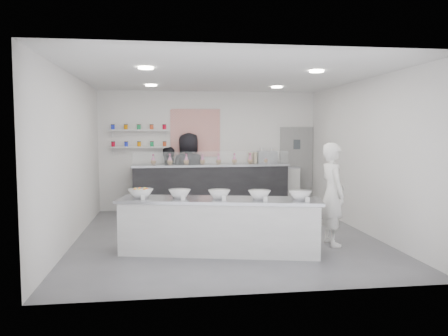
# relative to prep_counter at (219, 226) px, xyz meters

# --- Properties ---
(floor) EXTENTS (6.00, 6.00, 0.00)m
(floor) POSITION_rel_prep_counter_xyz_m (0.25, 1.13, -0.45)
(floor) COLOR #515156
(floor) RESTS_ON ground
(ceiling) EXTENTS (6.00, 6.00, 0.00)m
(ceiling) POSITION_rel_prep_counter_xyz_m (0.25, 1.13, 2.55)
(ceiling) COLOR white
(ceiling) RESTS_ON floor
(back_wall) EXTENTS (5.50, 0.00, 5.50)m
(back_wall) POSITION_rel_prep_counter_xyz_m (0.25, 4.13, 1.05)
(back_wall) COLOR white
(back_wall) RESTS_ON floor
(left_wall) EXTENTS (0.00, 6.00, 6.00)m
(left_wall) POSITION_rel_prep_counter_xyz_m (-2.50, 1.13, 1.05)
(left_wall) COLOR white
(left_wall) RESTS_ON floor
(right_wall) EXTENTS (0.00, 6.00, 6.00)m
(right_wall) POSITION_rel_prep_counter_xyz_m (3.00, 1.13, 1.05)
(right_wall) COLOR white
(right_wall) RESTS_ON floor
(back_door) EXTENTS (0.88, 0.04, 2.10)m
(back_door) POSITION_rel_prep_counter_xyz_m (2.55, 4.10, 0.60)
(back_door) COLOR gray
(back_door) RESTS_ON floor
(pattern_panel) EXTENTS (1.25, 0.03, 1.20)m
(pattern_panel) POSITION_rel_prep_counter_xyz_m (-0.10, 4.11, 1.50)
(pattern_panel) COLOR #D84B3F
(pattern_panel) RESTS_ON back_wall
(jar_shelf_lower) EXTENTS (1.45, 0.22, 0.04)m
(jar_shelf_lower) POSITION_rel_prep_counter_xyz_m (-1.50, 4.03, 1.15)
(jar_shelf_lower) COLOR silver
(jar_shelf_lower) RESTS_ON back_wall
(jar_shelf_upper) EXTENTS (1.45, 0.22, 0.04)m
(jar_shelf_upper) POSITION_rel_prep_counter_xyz_m (-1.50, 4.03, 1.57)
(jar_shelf_upper) COLOR silver
(jar_shelf_upper) RESTS_ON back_wall
(preserve_jars) EXTENTS (1.45, 0.10, 0.56)m
(preserve_jars) POSITION_rel_prep_counter_xyz_m (-1.50, 4.01, 1.43)
(preserve_jars) COLOR red
(preserve_jars) RESTS_ON jar_shelf_lower
(downlight_0) EXTENTS (0.24, 0.24, 0.02)m
(downlight_0) POSITION_rel_prep_counter_xyz_m (-1.15, 0.13, 2.53)
(downlight_0) COLOR white
(downlight_0) RESTS_ON ceiling
(downlight_1) EXTENTS (0.24, 0.24, 0.02)m
(downlight_1) POSITION_rel_prep_counter_xyz_m (1.65, 0.13, 2.53)
(downlight_1) COLOR white
(downlight_1) RESTS_ON ceiling
(downlight_2) EXTENTS (0.24, 0.24, 0.02)m
(downlight_2) POSITION_rel_prep_counter_xyz_m (-1.15, 2.73, 2.53)
(downlight_2) COLOR white
(downlight_2) RESTS_ON ceiling
(downlight_3) EXTENTS (0.24, 0.24, 0.02)m
(downlight_3) POSITION_rel_prep_counter_xyz_m (1.65, 2.73, 2.53)
(downlight_3) COLOR white
(downlight_3) RESTS_ON ceiling
(prep_counter) EXTENTS (3.37, 1.44, 0.90)m
(prep_counter) POSITION_rel_prep_counter_xyz_m (0.00, 0.00, 0.00)
(prep_counter) COLOR silver
(prep_counter) RESTS_ON floor
(back_bar) EXTENTS (3.85, 0.83, 1.19)m
(back_bar) POSITION_rel_prep_counter_xyz_m (0.25, 3.73, 0.15)
(back_bar) COLOR black
(back_bar) RESTS_ON floor
(sneeze_guard) EXTENTS (3.78, 0.15, 0.32)m
(sneeze_guard) POSITION_rel_prep_counter_xyz_m (0.26, 3.40, 0.90)
(sneeze_guard) COLOR white
(sneeze_guard) RESTS_ON back_bar
(espresso_ledge) EXTENTS (1.47, 0.47, 1.09)m
(espresso_ledge) POSITION_rel_prep_counter_xyz_m (1.80, 3.91, 0.10)
(espresso_ledge) COLOR silver
(espresso_ledge) RESTS_ON floor
(espresso_machine) EXTENTS (0.50, 0.35, 0.38)m
(espresso_machine) POSITION_rel_prep_counter_xyz_m (1.71, 3.91, 0.83)
(espresso_machine) COLOR #93969E
(espresso_machine) RESTS_ON espresso_ledge
(cup_stacks) EXTENTS (0.24, 0.24, 0.37)m
(cup_stacks) POSITION_rel_prep_counter_xyz_m (1.34, 3.91, 0.83)
(cup_stacks) COLOR tan
(cup_stacks) RESTS_ON espresso_ledge
(prep_bowls) EXTENTS (2.99, 1.09, 0.15)m
(prep_bowls) POSITION_rel_prep_counter_xyz_m (0.00, 0.00, 0.52)
(prep_bowls) COLOR white
(prep_bowls) RESTS_ON prep_counter
(label_cards) EXTENTS (2.66, 0.04, 0.07)m
(label_cards) POSITION_rel_prep_counter_xyz_m (0.11, -0.49, 0.48)
(label_cards) COLOR white
(label_cards) RESTS_ON prep_counter
(cookie_bags) EXTENTS (2.93, 0.23, 0.25)m
(cookie_bags) POSITION_rel_prep_counter_xyz_m (0.25, 3.73, 0.87)
(cookie_bags) COLOR pink
(cookie_bags) RESTS_ON back_bar
(woman_prep) EXTENTS (0.45, 0.67, 1.79)m
(woman_prep) POSITION_rel_prep_counter_xyz_m (2.02, 0.26, 0.45)
(woman_prep) COLOR white
(woman_prep) RESTS_ON floor
(staff_left) EXTENTS (0.85, 0.71, 1.60)m
(staff_left) POSITION_rel_prep_counter_xyz_m (-0.82, 3.98, 0.35)
(staff_left) COLOR black
(staff_left) RESTS_ON floor
(staff_right) EXTENTS (1.11, 0.90, 1.96)m
(staff_right) POSITION_rel_prep_counter_xyz_m (-0.28, 3.98, 0.53)
(staff_right) COLOR black
(staff_right) RESTS_ON floor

